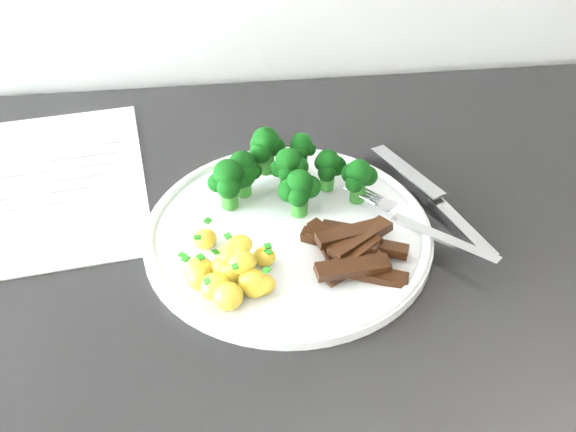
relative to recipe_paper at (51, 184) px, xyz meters
name	(u,v)px	position (x,y,z in m)	size (l,w,h in m)	color
recipe_paper	(51,184)	(0.00, 0.00, 0.00)	(0.25, 0.32, 0.00)	white
plate	(288,232)	(0.26, -0.12, 0.01)	(0.30, 0.30, 0.02)	white
broccoli	(282,170)	(0.26, -0.07, 0.04)	(0.18, 0.11, 0.07)	#296E20
potatoes	(232,271)	(0.20, -0.19, 0.02)	(0.09, 0.11, 0.04)	yellow
beef_strips	(353,248)	(0.32, -0.17, 0.02)	(0.10, 0.10, 0.03)	black
fork	(422,226)	(0.40, -0.14, 0.02)	(0.13, 0.15, 0.02)	silver
knife	(446,211)	(0.43, -0.11, 0.01)	(0.09, 0.20, 0.02)	silver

